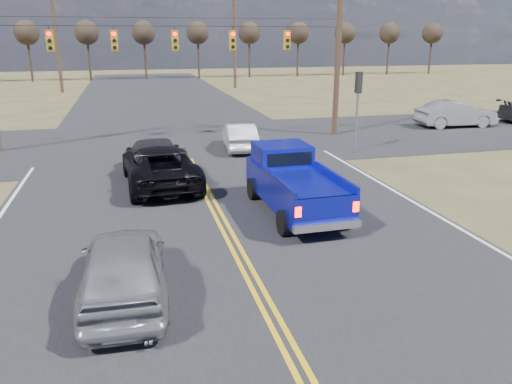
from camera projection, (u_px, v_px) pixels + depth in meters
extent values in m
plane|color=brown|center=(270.00, 313.00, 10.42)|extent=(160.00, 160.00, 0.00)
cube|color=#28282B|center=(201.00, 183.00, 19.67)|extent=(14.00, 120.00, 0.02)
cube|color=#28282B|center=(180.00, 142.00, 27.06)|extent=(120.00, 12.00, 0.02)
cylinder|color=#473323|center=(338.00, 46.00, 27.68)|extent=(0.32, 0.32, 10.00)
cylinder|color=black|center=(174.00, 26.00, 25.26)|extent=(18.00, 0.02, 0.02)
cylinder|color=black|center=(174.00, 18.00, 25.14)|extent=(18.00, 0.02, 0.02)
cube|color=#B28C14|center=(50.00, 41.00, 24.06)|extent=(0.34, 0.24, 1.00)
cylinder|color=#FF0C05|center=(49.00, 34.00, 23.84)|extent=(0.20, 0.06, 0.20)
cylinder|color=black|center=(50.00, 41.00, 23.94)|extent=(0.20, 0.06, 0.20)
cylinder|color=black|center=(50.00, 48.00, 24.03)|extent=(0.20, 0.06, 0.20)
cube|color=black|center=(48.00, 31.00, 23.78)|extent=(0.24, 0.14, 0.03)
cube|color=#B28C14|center=(114.00, 41.00, 24.77)|extent=(0.34, 0.24, 1.00)
cylinder|color=#FF0C05|center=(114.00, 34.00, 24.54)|extent=(0.20, 0.06, 0.20)
cylinder|color=black|center=(114.00, 41.00, 24.64)|extent=(0.20, 0.06, 0.20)
cylinder|color=black|center=(115.00, 48.00, 24.74)|extent=(0.20, 0.06, 0.20)
cube|color=black|center=(113.00, 31.00, 24.48)|extent=(0.24, 0.14, 0.03)
cube|color=#B28C14|center=(175.00, 41.00, 25.47)|extent=(0.34, 0.24, 1.00)
cylinder|color=#FF0C05|center=(175.00, 34.00, 25.25)|extent=(0.20, 0.06, 0.20)
cylinder|color=black|center=(175.00, 41.00, 25.34)|extent=(0.20, 0.06, 0.20)
cylinder|color=black|center=(176.00, 47.00, 25.44)|extent=(0.20, 0.06, 0.20)
cube|color=black|center=(175.00, 31.00, 25.18)|extent=(0.24, 0.14, 0.03)
cube|color=#B28C14|center=(232.00, 40.00, 26.18)|extent=(0.34, 0.24, 1.00)
cylinder|color=#FF0C05|center=(233.00, 34.00, 25.95)|extent=(0.20, 0.06, 0.20)
cylinder|color=black|center=(233.00, 40.00, 26.05)|extent=(0.20, 0.06, 0.20)
cylinder|color=black|center=(233.00, 47.00, 26.15)|extent=(0.20, 0.06, 0.20)
cube|color=black|center=(233.00, 32.00, 25.89)|extent=(0.24, 0.14, 0.03)
cube|color=#B28C14|center=(287.00, 40.00, 26.88)|extent=(0.34, 0.24, 1.00)
cylinder|color=#FF0C05|center=(288.00, 34.00, 26.65)|extent=(0.20, 0.06, 0.20)
cylinder|color=black|center=(288.00, 40.00, 26.75)|extent=(0.20, 0.06, 0.20)
cylinder|color=black|center=(288.00, 47.00, 26.85)|extent=(0.20, 0.06, 0.20)
cube|color=black|center=(288.00, 32.00, 26.59)|extent=(0.24, 0.14, 0.03)
cylinder|color=slate|center=(356.00, 120.00, 24.35)|extent=(0.12, 0.12, 3.20)
cube|color=black|center=(359.00, 82.00, 23.81)|extent=(0.24, 0.34, 1.00)
cylinder|color=#473323|center=(57.00, 41.00, 49.34)|extent=(0.32, 0.32, 10.00)
cylinder|color=#473323|center=(234.00, 41.00, 53.57)|extent=(0.32, 0.32, 10.00)
cylinder|color=#33261C|center=(30.00, 59.00, 61.78)|extent=(0.28, 0.28, 5.50)
sphere|color=#2D231C|center=(26.00, 32.00, 60.84)|extent=(3.00, 3.00, 3.00)
cylinder|color=#33261C|center=(89.00, 59.00, 63.43)|extent=(0.28, 0.28, 5.50)
sphere|color=#2D231C|center=(87.00, 33.00, 62.48)|extent=(3.00, 3.00, 3.00)
cylinder|color=#33261C|center=(145.00, 58.00, 65.07)|extent=(0.28, 0.28, 5.50)
sphere|color=#2D231C|center=(144.00, 33.00, 64.13)|extent=(3.00, 3.00, 3.00)
cylinder|color=#33261C|center=(199.00, 57.00, 66.72)|extent=(0.28, 0.28, 5.50)
sphere|color=#2D231C|center=(198.00, 33.00, 65.77)|extent=(3.00, 3.00, 3.00)
cylinder|color=#33261C|center=(249.00, 57.00, 68.36)|extent=(0.28, 0.28, 5.50)
sphere|color=#2D231C|center=(249.00, 33.00, 67.42)|extent=(3.00, 3.00, 3.00)
cylinder|color=#33261C|center=(298.00, 56.00, 70.00)|extent=(0.28, 0.28, 5.50)
sphere|color=#2D231C|center=(298.00, 33.00, 69.06)|extent=(3.00, 3.00, 3.00)
cylinder|color=#33261C|center=(344.00, 56.00, 71.65)|extent=(0.28, 0.28, 5.50)
sphere|color=#2D231C|center=(345.00, 33.00, 70.70)|extent=(3.00, 3.00, 3.00)
cylinder|color=#33261C|center=(388.00, 55.00, 73.29)|extent=(0.28, 0.28, 5.50)
sphere|color=#2D231C|center=(390.00, 33.00, 72.35)|extent=(3.00, 3.00, 3.00)
cylinder|color=#33261C|center=(430.00, 55.00, 74.94)|extent=(0.28, 0.28, 5.50)
sphere|color=#2D231C|center=(432.00, 33.00, 73.99)|extent=(3.00, 3.00, 3.00)
cylinder|color=black|center=(285.00, 223.00, 14.37)|extent=(0.32, 0.78, 0.77)
cylinder|color=black|center=(343.00, 217.00, 14.84)|extent=(0.32, 0.78, 0.77)
cylinder|color=black|center=(254.00, 189.00, 17.57)|extent=(0.32, 0.78, 0.77)
cylinder|color=black|center=(303.00, 185.00, 18.03)|extent=(0.32, 0.78, 0.77)
cube|color=#1017B7|center=(295.00, 187.00, 16.06)|extent=(2.02, 5.24, 0.96)
cube|color=#1017B7|center=(282.00, 154.00, 17.11)|extent=(1.81, 1.67, 0.69)
cube|color=black|center=(290.00, 159.00, 16.37)|extent=(1.54, 0.09, 0.43)
cube|color=#1017B7|center=(278.00, 181.00, 14.72)|extent=(0.15, 3.19, 0.19)
cube|color=#1017B7|center=(335.00, 176.00, 15.18)|extent=(0.15, 3.19, 0.19)
cube|color=#1017B7|center=(327.00, 207.00, 13.62)|extent=(1.93, 0.11, 0.58)
cube|color=silver|center=(327.00, 226.00, 13.72)|extent=(1.98, 0.21, 0.21)
cube|color=#FF0C05|center=(298.00, 212.00, 13.39)|extent=(0.17, 0.06, 0.29)
cube|color=#FF0C05|center=(356.00, 207.00, 13.81)|extent=(0.17, 0.06, 0.29)
imported|color=gray|center=(124.00, 266.00, 10.80)|extent=(1.94, 4.56, 1.54)
imported|color=black|center=(160.00, 166.00, 19.07)|extent=(2.92, 5.77, 1.56)
imported|color=silver|center=(240.00, 136.00, 25.20)|extent=(1.82, 4.21, 1.35)
imported|color=#2F2F34|center=(155.00, 157.00, 20.42)|extent=(2.42, 5.47, 1.56)
imported|color=gray|center=(456.00, 114.00, 31.42)|extent=(2.00, 5.05, 1.63)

